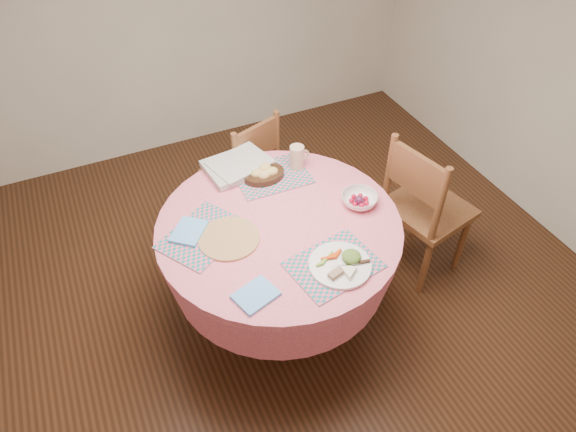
% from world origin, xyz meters
% --- Properties ---
extents(ground, '(4.00, 4.00, 0.00)m').
position_xyz_m(ground, '(0.00, 0.00, 0.00)').
color(ground, '#331C0F').
rests_on(ground, ground).
extents(room_envelope, '(4.01, 4.01, 2.71)m').
position_xyz_m(room_envelope, '(0.00, 0.00, 1.71)').
color(room_envelope, silver).
rests_on(room_envelope, ground).
extents(dining_table, '(1.24, 1.24, 0.75)m').
position_xyz_m(dining_table, '(0.00, 0.00, 0.56)').
color(dining_table, pink).
rests_on(dining_table, ground).
extents(chair_right, '(0.52, 0.53, 0.97)m').
position_xyz_m(chair_right, '(0.93, 0.00, 0.51)').
color(chair_right, brown).
rests_on(chair_right, ground).
extents(chair_back, '(0.52, 0.51, 0.89)m').
position_xyz_m(chair_back, '(0.13, 0.82, 0.46)').
color(chair_back, brown).
rests_on(chair_back, ground).
extents(placemat_front, '(0.45, 0.36, 0.01)m').
position_xyz_m(placemat_front, '(0.11, -0.36, 0.75)').
color(placemat_front, '#16767C').
rests_on(placemat_front, dining_table).
extents(placemat_left, '(0.50, 0.47, 0.01)m').
position_xyz_m(placemat_left, '(-0.37, 0.08, 0.75)').
color(placemat_left, '#16767C').
rests_on(placemat_left, dining_table).
extents(placemat_back, '(0.41, 0.31, 0.01)m').
position_xyz_m(placemat_back, '(0.12, 0.36, 0.75)').
color(placemat_back, '#16767C').
rests_on(placemat_back, dining_table).
extents(wicker_trivet, '(0.30, 0.30, 0.01)m').
position_xyz_m(wicker_trivet, '(-0.27, -0.00, 0.76)').
color(wicker_trivet, '#9C7643').
rests_on(wicker_trivet, dining_table).
extents(napkin_near, '(0.21, 0.19, 0.01)m').
position_xyz_m(napkin_near, '(-0.28, -0.38, 0.76)').
color(napkin_near, '#5FAAF6').
rests_on(napkin_near, dining_table).
extents(napkin_far, '(0.22, 0.23, 0.01)m').
position_xyz_m(napkin_far, '(-0.43, 0.12, 0.76)').
color(napkin_far, '#5FAAF6').
rests_on(napkin_far, placemat_left).
extents(dinner_plate, '(0.29, 0.29, 0.05)m').
position_xyz_m(dinner_plate, '(0.14, -0.39, 0.77)').
color(dinner_plate, white).
rests_on(dinner_plate, placemat_front).
extents(bread_bowl, '(0.23, 0.23, 0.08)m').
position_xyz_m(bread_bowl, '(0.07, 0.36, 0.78)').
color(bread_bowl, black).
rests_on(bread_bowl, placemat_back).
extents(latte_mug, '(0.12, 0.08, 0.14)m').
position_xyz_m(latte_mug, '(0.28, 0.37, 0.82)').
color(latte_mug, '#CFB08E').
rests_on(latte_mug, placemat_back).
extents(fruit_bowl, '(0.24, 0.24, 0.06)m').
position_xyz_m(fruit_bowl, '(0.44, -0.04, 0.78)').
color(fruit_bowl, white).
rests_on(fruit_bowl, dining_table).
extents(newspaper_stack, '(0.39, 0.33, 0.04)m').
position_xyz_m(newspaper_stack, '(-0.03, 0.50, 0.78)').
color(newspaper_stack, silver).
rests_on(newspaper_stack, dining_table).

